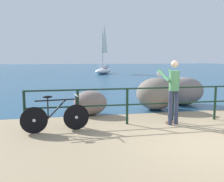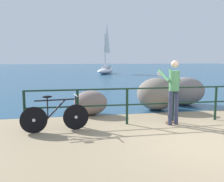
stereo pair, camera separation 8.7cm
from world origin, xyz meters
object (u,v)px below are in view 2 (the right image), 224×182
object	(u,v)px
seagull	(160,74)
breakwater_boulder_left	(91,103)
sailboat	(106,68)
bicycle	(55,116)
person_at_railing	(173,89)
breakwater_boulder_right	(185,91)
breakwater_boulder_main	(157,94)

from	to	relation	value
seagull	breakwater_boulder_left	bearing A→B (deg)	-25.34
seagull	sailboat	bearing A→B (deg)	-126.81
bicycle	seagull	world-z (taller)	seagull
bicycle	seagull	distance (m)	4.22
bicycle	sailboat	world-z (taller)	sailboat
person_at_railing	breakwater_boulder_left	size ratio (longest dim) A/B	1.64
seagull	sailboat	distance (m)	22.28
person_at_railing	breakwater_boulder_right	distance (m)	3.28
sailboat	bicycle	bearing A→B (deg)	16.79
bicycle	breakwater_boulder_right	size ratio (longest dim) A/B	1.01
bicycle	breakwater_boulder_left	distance (m)	2.04
breakwater_boulder_left	seagull	bearing A→B (deg)	7.02
sailboat	breakwater_boulder_left	bearing A→B (deg)	18.47
breakwater_boulder_left	sailboat	size ratio (longest dim) A/B	0.18
person_at_railing	sailboat	xyz separation A→B (m)	(2.12, 24.18, -0.28)
person_at_railing	breakwater_boulder_main	world-z (taller)	person_at_railing
person_at_railing	breakwater_boulder_right	size ratio (longest dim) A/B	1.07
breakwater_boulder_right	sailboat	bearing A→B (deg)	88.97
bicycle	breakwater_boulder_right	distance (m)	5.67
sailboat	breakwater_boulder_main	bearing A→B (deg)	24.43
bicycle	sailboat	size ratio (longest dim) A/B	0.27
breakwater_boulder_left	breakwater_boulder_right	bearing A→B (deg)	15.57
bicycle	breakwater_boulder_left	world-z (taller)	bicycle
breakwater_boulder_main	breakwater_boulder_left	bearing A→B (deg)	-171.27
bicycle	person_at_railing	bearing A→B (deg)	-6.41
person_at_railing	seagull	xyz separation A→B (m)	(0.40, 1.98, 0.29)
breakwater_boulder_left	seagull	size ratio (longest dim) A/B	3.37
breakwater_boulder_left	breakwater_boulder_right	distance (m)	4.00
breakwater_boulder_main	breakwater_boulder_left	xyz separation A→B (m)	(-2.41, -0.37, -0.18)
person_at_railing	sailboat	distance (m)	24.28
breakwater_boulder_right	seagull	size ratio (longest dim) A/B	5.18
person_at_railing	breakwater_boulder_right	world-z (taller)	person_at_railing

